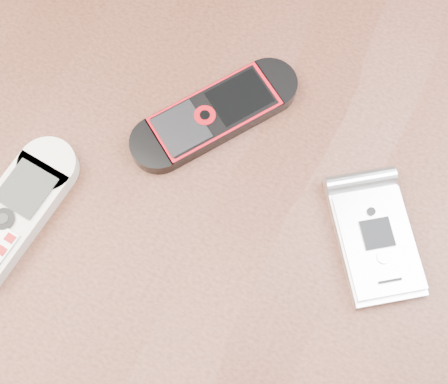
{
  "coord_description": "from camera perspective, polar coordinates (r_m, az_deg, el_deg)",
  "views": [
    {
      "loc": [
        0.07,
        -0.15,
        1.21
      ],
      "look_at": [
        0.01,
        0.0,
        0.76
      ],
      "focal_mm": 50.0,
      "sensor_mm": 36.0,
      "label": 1
    }
  ],
  "objects": [
    {
      "name": "ground",
      "position": [
        1.22,
        -0.22,
        -12.03
      ],
      "size": [
        4.0,
        4.0,
        0.0
      ],
      "primitive_type": "plane",
      "color": "#472B19",
      "rests_on": "ground"
    },
    {
      "name": "table",
      "position": [
        0.59,
        -0.45,
        -3.62
      ],
      "size": [
        1.2,
        0.8,
        0.75
      ],
      "color": "black",
      "rests_on": "ground"
    },
    {
      "name": "nokia_black_red",
      "position": [
        0.5,
        -0.83,
        7.11
      ],
      "size": [
        0.12,
        0.15,
        0.01
      ],
      "primitive_type": "cube",
      "rotation": [
        0.0,
        0.0,
        -0.6
      ],
      "color": "black",
      "rests_on": "table"
    },
    {
      "name": "motorola_razr",
      "position": [
        0.48,
        13.74,
        -4.26
      ],
      "size": [
        0.11,
        0.12,
        0.02
      ],
      "primitive_type": "cube",
      "rotation": [
        0.0,
        0.0,
        0.61
      ],
      "color": "silver",
      "rests_on": "table"
    },
    {
      "name": "nokia_white",
      "position": [
        0.5,
        -18.91,
        -2.12
      ],
      "size": [
        0.06,
        0.14,
        0.02
      ],
      "primitive_type": "cube",
      "rotation": [
        0.0,
        0.0,
        -0.11
      ],
      "color": "silver",
      "rests_on": "table"
    }
  ]
}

